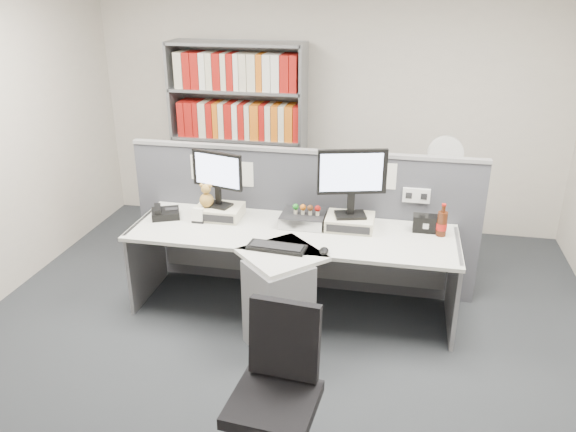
% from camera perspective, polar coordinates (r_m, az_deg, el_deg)
% --- Properties ---
extents(ground, '(5.50, 5.50, 0.00)m').
position_cam_1_polar(ground, '(4.19, -1.85, -15.13)').
color(ground, '#32353B').
rests_on(ground, ground).
extents(room_shell, '(5.04, 5.54, 2.72)m').
position_cam_1_polar(room_shell, '(3.40, -2.23, 9.43)').
color(room_shell, beige).
rests_on(room_shell, ground).
extents(partition, '(3.00, 0.08, 1.27)m').
position_cam_1_polar(partition, '(4.92, 1.45, -0.28)').
color(partition, '#494A52').
rests_on(partition, ground).
extents(desk, '(2.60, 1.20, 0.72)m').
position_cam_1_polar(desk, '(4.43, -0.14, -5.81)').
color(desk, silver).
rests_on(desk, ground).
extents(monitor_riser_left, '(0.38, 0.31, 0.10)m').
position_cam_1_polar(monitor_riser_left, '(4.79, -6.95, 0.43)').
color(monitor_riser_left, beige).
rests_on(monitor_riser_left, desk).
extents(monitor_riser_right, '(0.38, 0.31, 0.10)m').
position_cam_1_polar(monitor_riser_right, '(4.58, 6.25, -0.61)').
color(monitor_riser_right, beige).
rests_on(monitor_riser_right, desk).
extents(monitor_left, '(0.45, 0.20, 0.47)m').
position_cam_1_polar(monitor_left, '(4.68, -7.13, 4.18)').
color(monitor_left, black).
rests_on(monitor_left, monitor_riser_left).
extents(monitor_right, '(0.53, 0.23, 0.55)m').
position_cam_1_polar(monitor_right, '(4.44, 6.45, 3.90)').
color(monitor_right, black).
rests_on(monitor_right, monitor_riser_right).
extents(desktop_pc, '(0.35, 0.32, 0.09)m').
position_cam_1_polar(desktop_pc, '(4.62, 1.54, -0.27)').
color(desktop_pc, black).
rests_on(desktop_pc, desk).
extents(figurines, '(0.23, 0.05, 0.09)m').
position_cam_1_polar(figurines, '(4.57, 1.88, 0.76)').
color(figurines, beige).
rests_on(figurines, desktop_pc).
extents(keyboard, '(0.45, 0.20, 0.03)m').
position_cam_1_polar(keyboard, '(4.21, -1.14, -3.16)').
color(keyboard, black).
rests_on(keyboard, desk).
extents(mouse, '(0.07, 0.11, 0.04)m').
position_cam_1_polar(mouse, '(4.15, 3.63, -3.53)').
color(mouse, black).
rests_on(mouse, desk).
extents(desk_phone, '(0.29, 0.28, 0.10)m').
position_cam_1_polar(desk_phone, '(4.87, -12.28, 0.30)').
color(desk_phone, black).
rests_on(desk_phone, desk).
extents(desk_calendar, '(0.10, 0.08, 0.12)m').
position_cam_1_polar(desk_calendar, '(4.71, -9.03, -0.03)').
color(desk_calendar, black).
rests_on(desk_calendar, desk).
extents(plush_toy, '(0.12, 0.12, 0.20)m').
position_cam_1_polar(plush_toy, '(4.74, -8.21, 1.91)').
color(plush_toy, '#A77E37').
rests_on(plush_toy, monitor_riser_left).
extents(speaker, '(0.20, 0.11, 0.13)m').
position_cam_1_polar(speaker, '(4.61, 13.68, -0.73)').
color(speaker, black).
rests_on(speaker, desk).
extents(cola_bottle, '(0.08, 0.08, 0.26)m').
position_cam_1_polar(cola_bottle, '(4.55, 15.22, -0.76)').
color(cola_bottle, '#3F190A').
rests_on(cola_bottle, desk).
extents(shelving_unit, '(1.41, 0.40, 2.00)m').
position_cam_1_polar(shelving_unit, '(6.12, -4.93, 7.51)').
color(shelving_unit, gray).
rests_on(shelving_unit, ground).
extents(filing_cabinet, '(0.45, 0.61, 0.70)m').
position_cam_1_polar(filing_cabinet, '(5.68, 14.75, -1.11)').
color(filing_cabinet, gray).
rests_on(filing_cabinet, ground).
extents(desk_fan, '(0.33, 0.20, 0.56)m').
position_cam_1_polar(desk_fan, '(5.44, 15.48, 5.64)').
color(desk_fan, white).
rests_on(desk_fan, filing_cabinet).
extents(office_chair, '(0.62, 0.64, 0.96)m').
position_cam_1_polar(office_chair, '(3.23, -1.07, -16.91)').
color(office_chair, silver).
rests_on(office_chair, ground).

